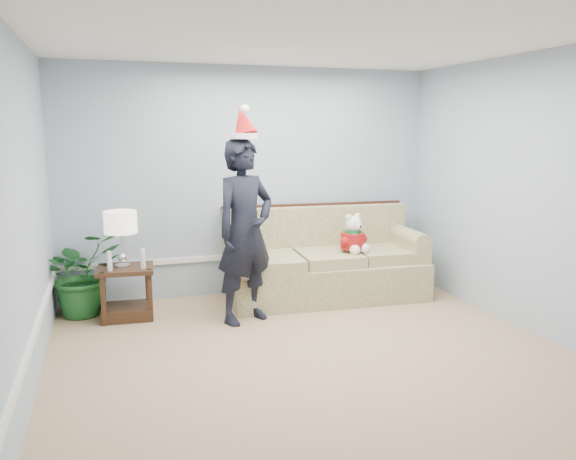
# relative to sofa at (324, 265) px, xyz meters

# --- Properties ---
(room_shell) EXTENTS (4.54, 5.04, 2.74)m
(room_shell) POSITION_rel_sofa_xyz_m (-0.76, -2.03, 0.97)
(room_shell) COLOR tan
(room_shell) RESTS_ON ground
(wainscot_trim) EXTENTS (4.49, 4.99, 0.06)m
(wainscot_trim) POSITION_rel_sofa_xyz_m (-1.94, -0.85, 0.07)
(wainscot_trim) COLOR white
(wainscot_trim) RESTS_ON room_shell
(sofa) EXTENTS (2.35, 1.12, 1.07)m
(sofa) POSITION_rel_sofa_xyz_m (0.00, 0.00, 0.00)
(sofa) COLOR #4B592A
(sofa) RESTS_ON room_shell
(side_table) EXTENTS (0.61, 0.52, 0.55)m
(side_table) POSITION_rel_sofa_xyz_m (-2.28, -0.09, -0.16)
(side_table) COLOR #3E2516
(side_table) RESTS_ON room_shell
(table_lamp) EXTENTS (0.33, 0.33, 0.59)m
(table_lamp) POSITION_rel_sofa_xyz_m (-2.30, -0.11, 0.63)
(table_lamp) COLOR silver
(table_lamp) RESTS_ON side_table
(candle_pair) EXTENTS (0.38, 0.05, 0.20)m
(candle_pair) POSITION_rel_sofa_xyz_m (-2.26, -0.22, 0.27)
(candle_pair) COLOR silver
(candle_pair) RESTS_ON side_table
(houseplant) EXTENTS (1.06, 1.01, 0.91)m
(houseplant) POSITION_rel_sofa_xyz_m (-2.72, 0.17, 0.08)
(houseplant) COLOR #1B5924
(houseplant) RESTS_ON room_shell
(man) EXTENTS (0.82, 0.70, 1.89)m
(man) POSITION_rel_sofa_xyz_m (-1.10, -0.56, 0.57)
(man) COLOR black
(man) RESTS_ON room_shell
(santa_hat) EXTENTS (0.40, 0.42, 0.34)m
(santa_hat) POSITION_rel_sofa_xyz_m (-1.10, -0.54, 1.65)
(santa_hat) COLOR white
(santa_hat) RESTS_ON man
(teddy_bear) EXTENTS (0.35, 0.36, 0.46)m
(teddy_bear) POSITION_rel_sofa_xyz_m (0.27, -0.22, 0.35)
(teddy_bear) COLOR white
(teddy_bear) RESTS_ON sofa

